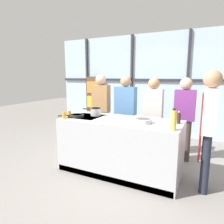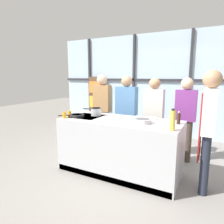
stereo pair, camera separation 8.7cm
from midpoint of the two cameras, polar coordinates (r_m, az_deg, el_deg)
name	(u,v)px [view 2 (the right image)]	position (r m, az deg, el deg)	size (l,w,h in m)	color
ground_plane	(119,171)	(3.66, 2.85, -16.44)	(18.00, 18.00, 0.00)	gray
back_window_wall	(160,85)	(5.73, 14.02, 7.53)	(6.40, 0.10, 2.80)	silver
bookshelf	(96,102)	(6.38, -4.07, 2.73)	(0.47, 0.19, 1.63)	brown
demo_island	(120,146)	(3.48, 2.89, -9.66)	(2.02, 0.87, 0.92)	#B7BABF
chef	(208,123)	(3.03, 26.49, -2.84)	(0.24, 0.37, 1.73)	#232838
spectator_far_left	(102,106)	(4.60, -2.27, 1.78)	(0.40, 0.23, 1.68)	#232838
spectator_center_left	(126,109)	(4.34, 4.69, 0.72)	(0.45, 0.23, 1.65)	#232838
spectator_center_right	(154,112)	(4.14, 12.43, 0.08)	(0.39, 0.23, 1.61)	#47382D
spectator_far_right	(185,114)	(4.03, 20.78, -0.53)	(0.38, 0.23, 1.62)	#47382D
frying_pan	(77,115)	(3.65, -9.39, -0.96)	(0.38, 0.35, 0.04)	#232326
saucepan	(96,112)	(3.70, -3.92, 0.13)	(0.37, 0.20, 0.14)	silver
white_plate	(151,118)	(3.49, 11.85, -1.82)	(0.22, 0.22, 0.01)	white
mixing_bowl	(143,121)	(3.15, 9.52, -2.50)	(0.28, 0.28, 0.07)	silver
oil_bottle	(172,120)	(2.80, 17.75, -2.29)	(0.08, 0.08, 0.30)	#E0CC4C
pepper_grinder	(179,118)	(3.22, 19.23, -1.70)	(0.05, 0.05, 0.20)	#332319
juice_glass_near	(64,115)	(3.55, -12.80, -0.86)	(0.06, 0.06, 0.11)	orange
juice_glass_far	(70,114)	(3.66, -11.38, -0.49)	(0.06, 0.06, 0.11)	orange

